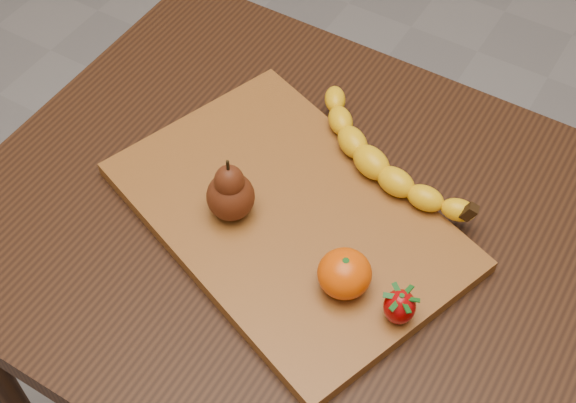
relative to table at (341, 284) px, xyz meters
The scene contains 6 objects.
table is the anchor object (origin of this frame).
cutting_board 0.14m from the table, behind, with size 0.45×0.30×0.02m, color brown.
banana 0.18m from the table, 101.34° to the left, with size 0.25×0.07×0.04m, color #EDB50B, non-canonical shape.
pear 0.22m from the table, 162.67° to the right, with size 0.06×0.06×0.10m, color #491D0B, non-canonical shape.
mandarin 0.17m from the table, 63.72° to the right, with size 0.07×0.07×0.06m, color #CC4402.
strawberry 0.19m from the table, 33.99° to the right, with size 0.04×0.04×0.05m, color #950405, non-canonical shape.
Camera 1 is at (0.24, -0.55, 1.60)m, focal length 50.00 mm.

